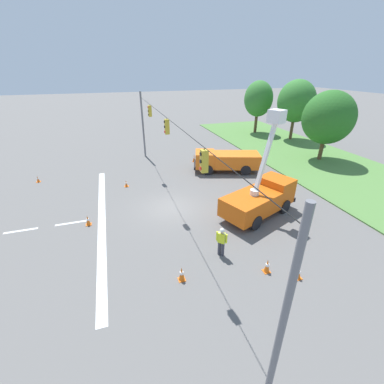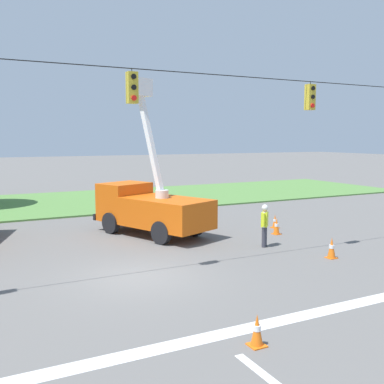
# 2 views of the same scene
# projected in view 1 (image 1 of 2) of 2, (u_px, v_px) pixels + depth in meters

# --- Properties ---
(ground_plane) EXTENTS (200.00, 200.00, 0.00)m
(ground_plane) POSITION_uv_depth(u_px,v_px,m) (171.00, 208.00, 19.29)
(ground_plane) COLOR #605E5B
(grass_verge) EXTENTS (56.00, 12.00, 0.10)m
(grass_verge) POSITION_uv_depth(u_px,v_px,m) (357.00, 179.00, 24.15)
(grass_verge) COLOR #517F3D
(grass_verge) RESTS_ON ground
(lane_markings) EXTENTS (17.60, 15.25, 0.01)m
(lane_markings) POSITION_uv_depth(u_px,v_px,m) (79.00, 222.00, 17.55)
(lane_markings) COLOR silver
(lane_markings) RESTS_ON ground
(signal_gantry) EXTENTS (26.20, 0.33, 7.20)m
(signal_gantry) POSITION_uv_depth(u_px,v_px,m) (168.00, 151.00, 17.36)
(signal_gantry) COLOR slate
(signal_gantry) RESTS_ON ground
(tree_far_west) EXTENTS (4.68, 4.09, 7.76)m
(tree_far_west) POSITION_uv_depth(u_px,v_px,m) (258.00, 99.00, 38.73)
(tree_far_west) COLOR brown
(tree_far_west) RESTS_ON ground
(tree_west) EXTENTS (5.28, 4.87, 8.10)m
(tree_west) POSITION_uv_depth(u_px,v_px,m) (296.00, 101.00, 34.95)
(tree_west) COLOR brown
(tree_west) RESTS_ON ground
(tree_centre) EXTENTS (5.21, 5.38, 7.46)m
(tree_centre) POSITION_uv_depth(u_px,v_px,m) (328.00, 118.00, 27.11)
(tree_centre) COLOR brown
(tree_centre) RESTS_ON ground
(utility_truck_bucket_lift) EXTENTS (4.37, 6.32, 7.19)m
(utility_truck_bucket_lift) POSITION_uv_depth(u_px,v_px,m) (261.00, 196.00, 17.93)
(utility_truck_bucket_lift) COLOR #D6560F
(utility_truck_bucket_lift) RESTS_ON ground
(utility_truck_support_near) EXTENTS (4.30, 6.88, 2.00)m
(utility_truck_support_near) POSITION_uv_depth(u_px,v_px,m) (226.00, 160.00, 25.63)
(utility_truck_support_near) COLOR orange
(utility_truck_support_near) RESTS_ON ground
(road_worker) EXTENTS (0.50, 0.49, 1.77)m
(road_worker) POSITION_uv_depth(u_px,v_px,m) (222.00, 240.00, 14.06)
(road_worker) COLOR #383842
(road_worker) RESTS_ON ground
(traffic_cone_foreground_left) EXTENTS (0.36, 0.36, 0.59)m
(traffic_cone_foreground_left) POSITION_uv_depth(u_px,v_px,m) (38.00, 179.00, 23.49)
(traffic_cone_foreground_left) COLOR orange
(traffic_cone_foreground_left) RESTS_ON ground
(traffic_cone_foreground_right) EXTENTS (0.36, 0.36, 0.81)m
(traffic_cone_foreground_right) POSITION_uv_depth(u_px,v_px,m) (194.00, 158.00, 28.48)
(traffic_cone_foreground_right) COLOR orange
(traffic_cone_foreground_right) RESTS_ON ground
(traffic_cone_mid_left) EXTENTS (0.36, 0.36, 0.67)m
(traffic_cone_mid_left) POSITION_uv_depth(u_px,v_px,m) (299.00, 273.00, 12.75)
(traffic_cone_mid_left) COLOR orange
(traffic_cone_mid_left) RESTS_ON ground
(traffic_cone_mid_right) EXTENTS (0.36, 0.36, 0.78)m
(traffic_cone_mid_right) POSITION_uv_depth(u_px,v_px,m) (182.00, 274.00, 12.61)
(traffic_cone_mid_right) COLOR orange
(traffic_cone_mid_right) RESTS_ON ground
(traffic_cone_near_bucket) EXTENTS (0.36, 0.36, 0.60)m
(traffic_cone_near_bucket) POSITION_uv_depth(u_px,v_px,m) (126.00, 184.00, 22.59)
(traffic_cone_near_bucket) COLOR orange
(traffic_cone_near_bucket) RESTS_ON ground
(traffic_cone_lane_edge_a) EXTENTS (0.36, 0.36, 0.71)m
(traffic_cone_lane_edge_a) POSITION_uv_depth(u_px,v_px,m) (88.00, 220.00, 17.08)
(traffic_cone_lane_edge_a) COLOR orange
(traffic_cone_lane_edge_a) RESTS_ON ground
(traffic_cone_far_left) EXTENTS (0.36, 0.36, 0.77)m
(traffic_cone_far_left) POSITION_uv_depth(u_px,v_px,m) (267.00, 266.00, 13.13)
(traffic_cone_far_left) COLOR orange
(traffic_cone_far_left) RESTS_ON ground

